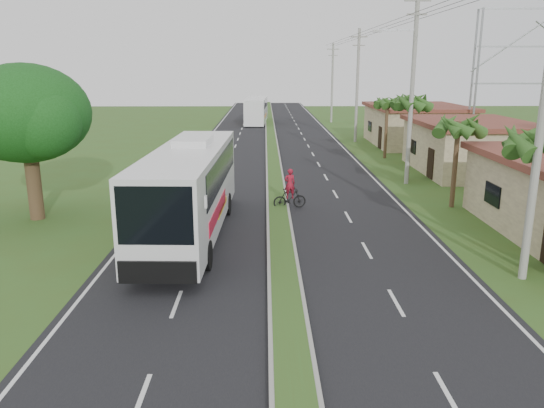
{
  "coord_description": "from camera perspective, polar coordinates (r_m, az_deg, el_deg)",
  "views": [
    {
      "loc": [
        -0.67,
        -15.53,
        7.28
      ],
      "look_at": [
        -0.38,
        5.77,
        1.8
      ],
      "focal_mm": 35.0,
      "sensor_mm": 36.0,
      "label": 1
    }
  ],
  "objects": [
    {
      "name": "utility_pole_d",
      "position": [
        74.12,
        6.5,
        12.91
      ],
      "size": [
        1.6,
        0.28,
        10.5
      ],
      "color": "gray",
      "rests_on": "ground"
    },
    {
      "name": "lane_edge_right",
      "position": [
        37.01,
        10.74,
        2.83
      ],
      "size": [
        0.12,
        160.0,
        0.01
      ],
      "primitive_type": "cube",
      "color": "silver",
      "rests_on": "ground"
    },
    {
      "name": "utility_pole_c",
      "position": [
        54.33,
        9.16,
        12.56
      ],
      "size": [
        1.6,
        0.28,
        11.0
      ],
      "color": "gray",
      "rests_on": "ground"
    },
    {
      "name": "utility_pole_a",
      "position": [
        19.85,
        27.05,
        8.23
      ],
      "size": [
        1.6,
        0.28,
        11.0
      ],
      "color": "gray",
      "rests_on": "ground"
    },
    {
      "name": "billboard_lattice",
      "position": [
        50.86,
        26.36,
        12.47
      ],
      "size": [
        10.18,
        1.18,
        12.07
      ],
      "color": "gray",
      "rests_on": "ground"
    },
    {
      "name": "lane_edge_left",
      "position": [
        36.76,
        -10.21,
        2.78
      ],
      "size": [
        0.12,
        160.0,
        0.01
      ],
      "primitive_type": "cube",
      "color": "silver",
      "rests_on": "ground"
    },
    {
      "name": "shop_mid",
      "position": [
        40.66,
        20.5,
        5.86
      ],
      "size": [
        7.6,
        10.6,
        3.67
      ],
      "color": "#9D8A6A",
      "rests_on": "ground"
    },
    {
      "name": "coach_bus_main",
      "position": [
        23.48,
        -8.8,
        2.07
      ],
      "size": [
        3.13,
        13.16,
        4.23
      ],
      "rotation": [
        0.0,
        0.0,
        -0.03
      ],
      "color": "silver",
      "rests_on": "ground"
    },
    {
      "name": "median_strip",
      "position": [
        36.25,
        0.3,
        3.01
      ],
      "size": [
        1.2,
        160.0,
        0.18
      ],
      "color": "gray",
      "rests_on": "ground"
    },
    {
      "name": "shade_tree",
      "position": [
        28.08,
        -25.11,
        8.49
      ],
      "size": [
        6.3,
        6.0,
        7.54
      ],
      "color": "#473321",
      "rests_on": "ground"
    },
    {
      "name": "shop_far",
      "position": [
        53.84,
        15.2,
        8.23
      ],
      "size": [
        8.6,
        11.6,
        3.82
      ],
      "color": "#9D8A6A",
      "rests_on": "ground"
    },
    {
      "name": "palm_verge_c",
      "position": [
        35.87,
        14.79,
        10.52
      ],
      "size": [
        2.4,
        2.4,
        5.85
      ],
      "color": "#473321",
      "rests_on": "ground"
    },
    {
      "name": "road_asphalt",
      "position": [
        36.27,
        0.3,
        2.87
      ],
      "size": [
        14.0,
        160.0,
        0.02
      ],
      "primitive_type": "cube",
      "color": "black",
      "rests_on": "ground"
    },
    {
      "name": "utility_pole_b",
      "position": [
        34.77,
        14.82,
        12.28
      ],
      "size": [
        3.2,
        0.28,
        12.0
      ],
      "color": "gray",
      "rests_on": "ground"
    },
    {
      "name": "palm_verge_b",
      "position": [
        29.46,
        19.42,
        7.93
      ],
      "size": [
        2.4,
        2.4,
        5.05
      ],
      "color": "#473321",
      "rests_on": "ground"
    },
    {
      "name": "palm_verge_a",
      "position": [
        21.05,
        26.74,
        5.97
      ],
      "size": [
        2.4,
        2.4,
        5.45
      ],
      "color": "#473321",
      "rests_on": "ground"
    },
    {
      "name": "palm_verge_d",
      "position": [
        44.74,
        12.32,
        10.61
      ],
      "size": [
        2.4,
        2.4,
        5.25
      ],
      "color": "#473321",
      "rests_on": "ground"
    },
    {
      "name": "ground",
      "position": [
        17.16,
        1.57,
        -10.67
      ],
      "size": [
        180.0,
        180.0,
        0.0
      ],
      "primitive_type": "plane",
      "color": "#3A541F",
      "rests_on": "ground"
    },
    {
      "name": "motorcyclist",
      "position": [
        28.11,
        1.91,
        1.01
      ],
      "size": [
        1.86,
        0.9,
        2.16
      ],
      "rotation": [
        0.0,
        0.0,
        0.23
      ],
      "color": "black",
      "rests_on": "ground"
    },
    {
      "name": "coach_bus_far",
      "position": [
        72.61,
        -1.69,
        10.19
      ],
      "size": [
        3.03,
        11.67,
        3.37
      ],
      "rotation": [
        0.0,
        0.0,
        -0.05
      ],
      "color": "white",
      "rests_on": "ground"
    }
  ]
}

